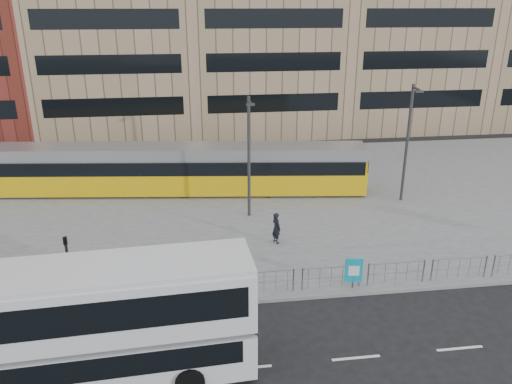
{
  "coord_description": "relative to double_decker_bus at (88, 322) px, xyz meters",
  "views": [
    {
      "loc": [
        -3.55,
        -18.12,
        12.03
      ],
      "look_at": [
        -0.31,
        6.0,
        2.79
      ],
      "focal_mm": 35.0,
      "sensor_mm": 36.0,
      "label": 1
    }
  ],
  "objects": [
    {
      "name": "ground",
      "position": [
        7.16,
        3.89,
        -2.33
      ],
      "size": [
        120.0,
        120.0,
        0.0
      ],
      "primitive_type": "plane",
      "color": "black",
      "rests_on": "ground"
    },
    {
      "name": "plaza",
      "position": [
        7.16,
        15.89,
        -2.25
      ],
      "size": [
        64.0,
        24.0,
        0.15
      ],
      "primitive_type": "cube",
      "color": "slate",
      "rests_on": "ground"
    },
    {
      "name": "kerb",
      "position": [
        7.16,
        3.94,
        -2.25
      ],
      "size": [
        64.0,
        0.25,
        0.17
      ],
      "primitive_type": "cube",
      "color": "gray",
      "rests_on": "ground"
    },
    {
      "name": "pedestrian_barrier",
      "position": [
        9.16,
        4.39,
        -1.35
      ],
      "size": [
        32.07,
        0.07,
        1.1
      ],
      "color": "gray",
      "rests_on": "plaza"
    },
    {
      "name": "road_markings",
      "position": [
        8.16,
        -0.11,
        -2.32
      ],
      "size": [
        62.0,
        0.12,
        0.01
      ],
      "primitive_type": "cube",
      "color": "white",
      "rests_on": "ground"
    },
    {
      "name": "double_decker_bus",
      "position": [
        0.0,
        0.0,
        0.0
      ],
      "size": [
        10.9,
        3.21,
        4.31
      ],
      "rotation": [
        0.0,
        0.0,
        0.06
      ],
      "color": "silver",
      "rests_on": "ground"
    },
    {
      "name": "tram",
      "position": [
        1.43,
        17.63,
        -0.58
      ],
      "size": [
        27.23,
        5.8,
        3.2
      ],
      "rotation": [
        0.0,
        0.0,
        -0.12
      ],
      "color": "gold",
      "rests_on": "plaza"
    },
    {
      "name": "ad_panel",
      "position": [
        10.43,
        4.29,
        -1.33
      ],
      "size": [
        0.77,
        0.18,
        1.45
      ],
      "rotation": [
        0.0,
        0.0,
        -0.15
      ],
      "color": "#2D2D30",
      "rests_on": "plaza"
    },
    {
      "name": "pedestrian",
      "position": [
        7.83,
        9.18,
        -1.34
      ],
      "size": [
        0.62,
        0.73,
        1.69
      ],
      "primitive_type": "imported",
      "rotation": [
        0.0,
        0.0,
        1.99
      ],
      "color": "black",
      "rests_on": "plaza"
    },
    {
      "name": "traffic_light_west",
      "position": [
        -1.61,
        4.67,
        -0.2
      ],
      "size": [
        0.18,
        0.21,
        3.1
      ],
      "rotation": [
        0.0,
        0.0,
        0.06
      ],
      "color": "#2D2D30",
      "rests_on": "plaza"
    },
    {
      "name": "lamp_post_west",
      "position": [
        6.85,
        12.89,
        1.74
      ],
      "size": [
        0.45,
        1.04,
        7.11
      ],
      "color": "#2D2D30",
      "rests_on": "plaza"
    },
    {
      "name": "lamp_post_east",
      "position": [
        16.84,
        14.06,
        1.88
      ],
      "size": [
        0.45,
        1.04,
        7.39
      ],
      "color": "#2D2D30",
      "rests_on": "plaza"
    }
  ]
}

